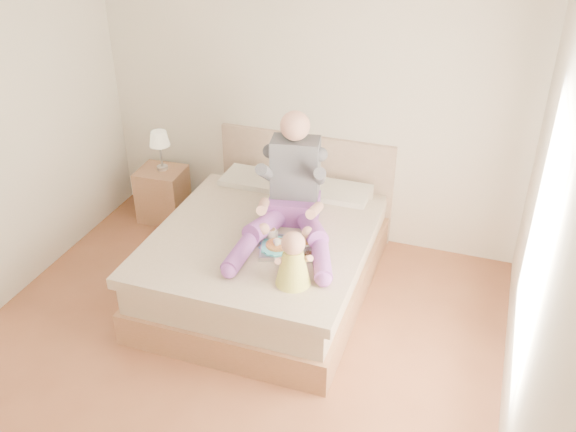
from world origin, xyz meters
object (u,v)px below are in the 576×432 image
(bed, at_px, (270,253))
(tray, at_px, (289,246))
(baby, at_px, (293,262))
(adult, at_px, (292,196))
(nightstand, at_px, (163,194))

(bed, distance_m, tray, 0.52)
(baby, bearing_deg, adult, 80.64)
(adult, distance_m, tray, 0.42)
(bed, xyz_separation_m, nightstand, (-1.42, 0.70, -0.05))
(bed, bearing_deg, baby, -57.67)
(bed, distance_m, baby, 0.96)
(baby, bearing_deg, tray, 83.80)
(bed, xyz_separation_m, tray, (0.28, -0.31, 0.32))
(bed, bearing_deg, adult, 4.51)
(adult, bearing_deg, bed, 174.12)
(nightstand, relative_size, adult, 0.44)
(nightstand, bearing_deg, tray, -33.68)
(nightstand, distance_m, adult, 1.86)
(nightstand, relative_size, baby, 1.27)
(bed, height_order, nightstand, bed)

